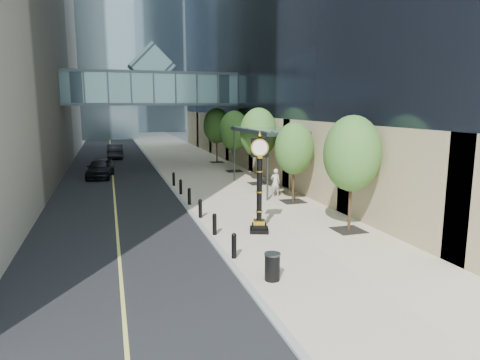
% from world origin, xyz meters
% --- Properties ---
extents(ground, '(320.00, 320.00, 0.00)m').
position_xyz_m(ground, '(0.00, 0.00, 0.00)').
color(ground, gray).
rests_on(ground, ground).
extents(road, '(8.00, 180.00, 0.02)m').
position_xyz_m(road, '(-7.00, 40.00, 0.01)').
color(road, black).
rests_on(road, ground).
extents(sidewalk, '(8.00, 180.00, 0.06)m').
position_xyz_m(sidewalk, '(1.00, 40.00, 0.03)').
color(sidewalk, '#BDA891').
rests_on(sidewalk, ground).
extents(curb, '(0.25, 180.00, 0.07)m').
position_xyz_m(curb, '(-3.00, 40.00, 0.04)').
color(curb, gray).
rests_on(curb, ground).
extents(distant_tower_c, '(22.00, 22.00, 65.00)m').
position_xyz_m(distant_tower_c, '(-6.00, 120.00, 32.50)').
color(distant_tower_c, '#ABC8D7').
rests_on(distant_tower_c, ground).
extents(skywalk, '(17.00, 4.20, 5.80)m').
position_xyz_m(skywalk, '(-3.00, 28.00, 7.71)').
color(skywalk, '#44616E').
rests_on(skywalk, ground).
extents(entrance_canopy, '(3.00, 8.00, 4.38)m').
position_xyz_m(entrance_canopy, '(3.48, 14.00, 4.19)').
color(entrance_canopy, '#383F44').
rests_on(entrance_canopy, ground).
extents(bollard_row, '(0.20, 16.20, 0.90)m').
position_xyz_m(bollard_row, '(-2.70, 9.00, 0.51)').
color(bollard_row, black).
rests_on(bollard_row, sidewalk).
extents(street_trees, '(2.79, 28.71, 5.74)m').
position_xyz_m(street_trees, '(3.60, 16.64, 3.76)').
color(street_trees, black).
rests_on(street_trees, sidewalk).
extents(street_clock, '(1.10, 1.10, 4.63)m').
position_xyz_m(street_clock, '(-0.59, 4.02, 2.07)').
color(street_clock, black).
rests_on(street_clock, sidewalk).
extents(trash_bin, '(0.53, 0.53, 0.90)m').
position_xyz_m(trash_bin, '(-2.05, -1.44, 0.51)').
color(trash_bin, black).
rests_on(trash_bin, sidewalk).
extents(pedestrian, '(0.69, 0.47, 1.83)m').
position_xyz_m(pedestrian, '(3.12, 11.27, 0.98)').
color(pedestrian, beige).
rests_on(pedestrian, sidewalk).
extents(car_near, '(2.49, 4.92, 1.60)m').
position_xyz_m(car_near, '(-7.97, 22.70, 0.82)').
color(car_near, black).
rests_on(car_near, road).
extents(car_far, '(1.94, 4.93, 1.60)m').
position_xyz_m(car_far, '(-6.47, 36.40, 0.82)').
color(car_far, '#232227').
rests_on(car_far, road).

